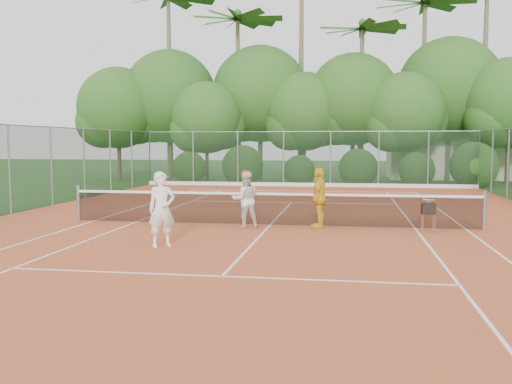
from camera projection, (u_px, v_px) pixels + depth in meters
ground at (270, 226)px, 16.58m from camera, size 120.00×120.00×0.00m
clay_court at (270, 226)px, 16.58m from camera, size 18.00×36.00×0.02m
club_building at (449, 156)px, 38.63m from camera, size 8.00×5.00×3.00m
tennis_net at (270, 208)px, 16.53m from camera, size 11.97×0.10×1.10m
player_white at (162, 209)px, 13.17m from camera, size 0.76×0.70×1.74m
player_center_grp at (245, 199)px, 16.13m from camera, size 0.94×0.85×1.63m
player_yellow at (319, 198)px, 16.09m from camera, size 0.58×1.06×1.71m
ball_hopper at (428, 209)px, 15.31m from camera, size 0.34×0.34×0.78m
stray_ball_a at (307, 196)px, 25.45m from camera, size 0.07×0.07×0.07m
stray_ball_b at (263, 192)px, 27.63m from camera, size 0.07×0.07×0.07m
stray_ball_c at (400, 195)px, 25.83m from camera, size 0.07×0.07×0.07m
court_markings at (270, 225)px, 16.58m from camera, size 11.03×23.83×0.01m
fence_back at (307, 159)px, 31.20m from camera, size 18.07×0.07×3.00m
tropical_treeline at (336, 100)px, 35.80m from camera, size 32.10×8.49×15.03m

